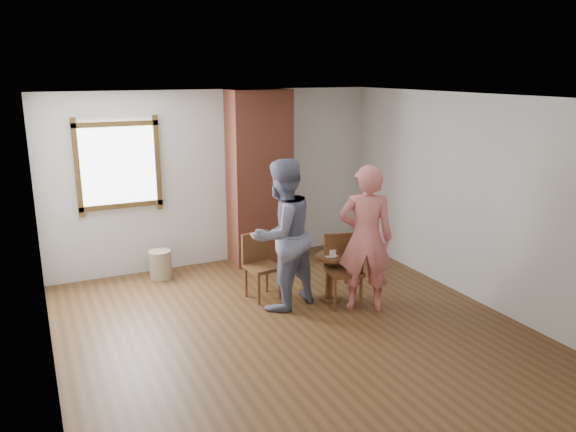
# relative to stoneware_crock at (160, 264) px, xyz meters

# --- Properties ---
(ground) EXTENTS (5.50, 5.50, 0.00)m
(ground) POSITION_rel_stoneware_crock_xyz_m (0.98, -2.40, -0.20)
(ground) COLOR brown
(ground) RESTS_ON ground
(room_shell) EXTENTS (5.04, 5.52, 2.62)m
(room_shell) POSITION_rel_stoneware_crock_xyz_m (0.92, -1.79, 1.61)
(room_shell) COLOR silver
(room_shell) RESTS_ON ground
(brick_chimney) EXTENTS (0.90, 0.50, 2.60)m
(brick_chimney) POSITION_rel_stoneware_crock_xyz_m (1.58, 0.10, 1.10)
(brick_chimney) COLOR #AF573E
(brick_chimney) RESTS_ON ground
(stoneware_crock) EXTENTS (0.40, 0.40, 0.40)m
(stoneware_crock) POSITION_rel_stoneware_crock_xyz_m (0.00, 0.00, 0.00)
(stoneware_crock) COLOR tan
(stoneware_crock) RESTS_ON ground
(dark_pot) EXTENTS (0.22, 0.22, 0.17)m
(dark_pot) POSITION_rel_stoneware_crock_xyz_m (-0.03, 0.00, -0.12)
(dark_pot) COLOR black
(dark_pot) RESTS_ON ground
(dining_chair_left) EXTENTS (0.45, 0.45, 0.84)m
(dining_chair_left) POSITION_rel_stoneware_crock_xyz_m (1.02, -1.22, 0.27)
(dining_chair_left) COLOR brown
(dining_chair_left) RESTS_ON ground
(dining_chair_right) EXTENTS (0.49, 0.49, 0.89)m
(dining_chair_right) POSITION_rel_stoneware_crock_xyz_m (1.88, -1.85, 0.29)
(dining_chair_right) COLOR brown
(dining_chair_right) RESTS_ON ground
(side_table) EXTENTS (0.40, 0.40, 0.60)m
(side_table) POSITION_rel_stoneware_crock_xyz_m (1.80, -1.71, 0.20)
(side_table) COLOR brown
(side_table) RESTS_ON ground
(cake_plate) EXTENTS (0.18, 0.18, 0.01)m
(cake_plate) POSITION_rel_stoneware_crock_xyz_m (1.80, -1.71, 0.40)
(cake_plate) COLOR white
(cake_plate) RESTS_ON side_table
(cake_slice) EXTENTS (0.08, 0.07, 0.06)m
(cake_slice) POSITION_rel_stoneware_crock_xyz_m (1.81, -1.71, 0.44)
(cake_slice) COLOR white
(cake_slice) RESTS_ON cake_plate
(man) EXTENTS (1.08, 0.96, 1.86)m
(man) POSITION_rel_stoneware_crock_xyz_m (1.15, -1.63, 0.73)
(man) COLOR #151A3A
(man) RESTS_ON ground
(person_pink) EXTENTS (0.79, 0.70, 1.81)m
(person_pink) POSITION_rel_stoneware_crock_xyz_m (2.03, -2.12, 0.70)
(person_pink) COLOR #E07570
(person_pink) RESTS_ON ground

